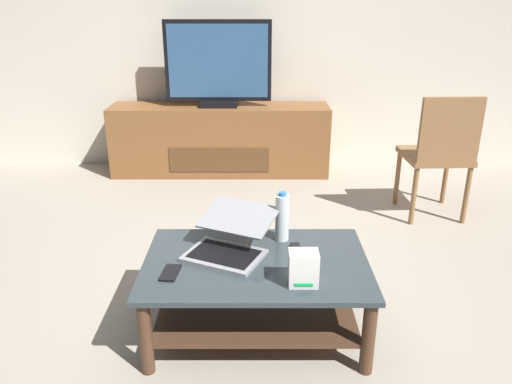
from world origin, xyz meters
TOP-DOWN VIEW (x-y plane):
  - ground_plane at (0.00, 0.00)m, footprint 7.68×7.68m
  - back_wall at (0.00, 2.51)m, footprint 6.40×0.12m
  - coffee_table at (0.00, -0.19)m, footprint 1.05×0.69m
  - media_cabinet at (-0.33, 2.19)m, footprint 1.95×0.43m
  - television at (-0.33, 2.16)m, footprint 0.92×0.20m
  - dining_chair at (1.31, 1.16)m, footprint 0.46×0.46m
  - laptop at (-0.12, -0.09)m, footprint 0.49×0.52m
  - router_box at (0.20, -0.38)m, footprint 0.13×0.10m
  - water_bottle_near at (0.13, 0.04)m, footprint 0.07×0.07m
  - cell_phone at (-0.38, -0.30)m, footprint 0.08×0.15m
  - tv_remote at (0.20, -0.12)m, footprint 0.05×0.16m

SIDE VIEW (x-z plane):
  - ground_plane at x=0.00m, z-range 0.00..0.00m
  - coffee_table at x=0.00m, z-range 0.07..0.46m
  - media_cabinet at x=-0.33m, z-range 0.00..0.62m
  - cell_phone at x=-0.38m, z-range 0.39..0.40m
  - tv_remote at x=0.20m, z-range 0.39..0.41m
  - laptop at x=-0.12m, z-range 0.36..0.54m
  - router_box at x=0.20m, z-range 0.39..0.54m
  - water_bottle_near at x=0.13m, z-range 0.38..0.64m
  - dining_chair at x=1.31m, z-range 0.06..0.98m
  - television at x=-0.33m, z-range 0.61..1.34m
  - back_wall at x=0.00m, z-range 0.00..2.80m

